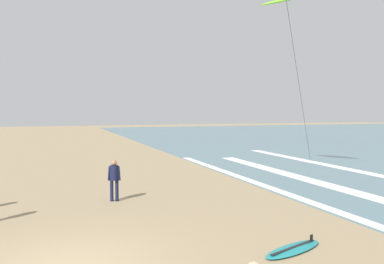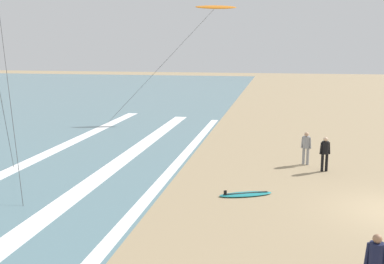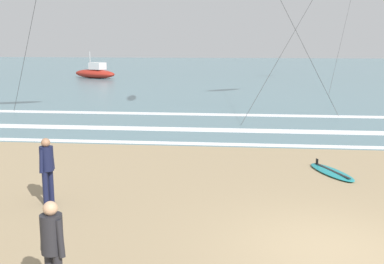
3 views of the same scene
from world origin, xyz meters
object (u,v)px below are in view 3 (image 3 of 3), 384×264
object	(u,v)px
surfer_foreground_main	(52,244)
offshore_boat	(95,73)
surfboard_foreground_flat	(332,172)
surfer_mid_group	(47,165)

from	to	relation	value
surfer_foreground_main	offshore_boat	xyz separation A→B (m)	(-12.44, 41.98, -0.40)
surfboard_foreground_flat	surfer_foreground_main	bearing A→B (deg)	-124.64
surfboard_foreground_flat	surfer_mid_group	bearing A→B (deg)	-154.58
surfer_mid_group	surfboard_foreground_flat	size ratio (longest dim) A/B	0.74
surfer_foreground_main	surfboard_foreground_flat	size ratio (longest dim) A/B	0.74
surfboard_foreground_flat	offshore_boat	size ratio (longest dim) A/B	0.40
surfer_mid_group	offshore_boat	xyz separation A→B (m)	(-10.57, 37.69, -0.40)
surfer_foreground_main	offshore_boat	size ratio (longest dim) A/B	0.30
surfboard_foreground_flat	offshore_boat	world-z (taller)	offshore_boat
surfer_foreground_main	surfer_mid_group	distance (m)	4.68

